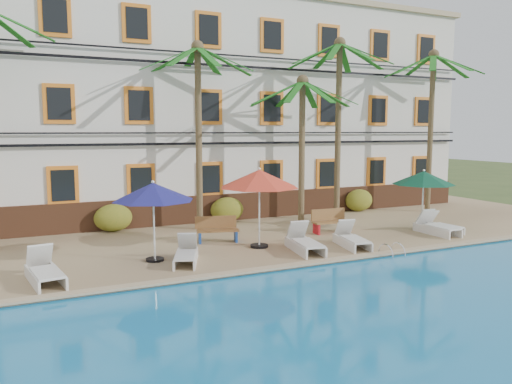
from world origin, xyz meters
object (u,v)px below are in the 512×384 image
umbrella_blue (153,192)px  lounger_b (186,254)px  palm_b (198,108)px  lounger_d (352,239)px  bench_right (330,221)px  umbrella_green (424,178)px  lounger_e (436,226)px  umbrella_red (259,179)px  lounger_a (45,271)px  bench_left (218,229)px  palm_c (302,127)px  lounger_c (304,242)px  palm_e (432,108)px  palm_d (339,104)px  lounger_f (441,226)px  pool_ladder (392,254)px

umbrella_blue → lounger_b: umbrella_blue is taller
palm_b → lounger_d: palm_b is taller
umbrella_blue → bench_right: bearing=10.6°
umbrella_green → lounger_e: umbrella_green is taller
lounger_b → umbrella_red: bearing=17.7°
umbrella_red → lounger_a: umbrella_red is taller
palm_b → bench_left: bearing=-94.2°
palm_c → lounger_c: palm_c is taller
lounger_c → palm_e: bearing=25.1°
palm_c → bench_right: size_ratio=4.14×
palm_d → lounger_f: palm_d is taller
umbrella_green → lounger_d: 4.87m
palm_c → pool_ladder: (0.10, -5.69, -4.16)m
palm_e → umbrella_green: palm_e is taller
umbrella_green → lounger_c: umbrella_green is taller
palm_c → lounger_f: (4.26, -3.69, -3.90)m
lounger_c → lounger_e: size_ratio=1.09×
palm_e → umbrella_blue: palm_e is taller
umbrella_red → lounger_d: size_ratio=1.40×
lounger_a → lounger_e: bearing=1.4°
palm_e → bench_right: 8.91m
umbrella_red → lounger_b: size_ratio=1.45×
lounger_d → bench_left: bearing=145.6°
umbrella_red → lounger_c: bearing=-47.4°
lounger_d → lounger_e: lounger_e is taller
palm_b → pool_ladder: size_ratio=10.09×
palm_b → umbrella_blue: palm_b is taller
palm_e → umbrella_green: bearing=-136.4°
palm_d → bench_right: 5.50m
palm_e → bench_right: palm_e is taller
lounger_d → lounger_b: bearing=176.2°
lounger_c → lounger_f: (6.55, 0.47, -0.05)m
umbrella_green → lounger_e: size_ratio=1.27×
palm_b → bench_right: palm_b is taller
lounger_b → lounger_c: lounger_c is taller
lounger_a → bench_left: (5.86, 2.63, 0.16)m
lounger_b → bench_left: (1.89, 2.30, 0.19)m
palm_c → lounger_b: 8.35m
lounger_d → pool_ladder: (0.57, -1.42, -0.29)m
palm_c → lounger_e: palm_c is taller
lounger_a → lounger_d: bearing=-0.3°
umbrella_green → pool_ladder: 5.08m
palm_b → palm_d: bearing=-5.8°
palm_b → palm_d: size_ratio=0.94×
palm_e → palm_c: bearing=-176.8°
palm_d → umbrella_blue: (-9.12, -3.58, -3.03)m
lounger_e → bench_left: (-8.19, 2.29, 0.17)m
palm_d → umbrella_green: palm_d is taller
umbrella_green → lounger_e: 2.00m
lounger_a → bench_left: bearing=24.2°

